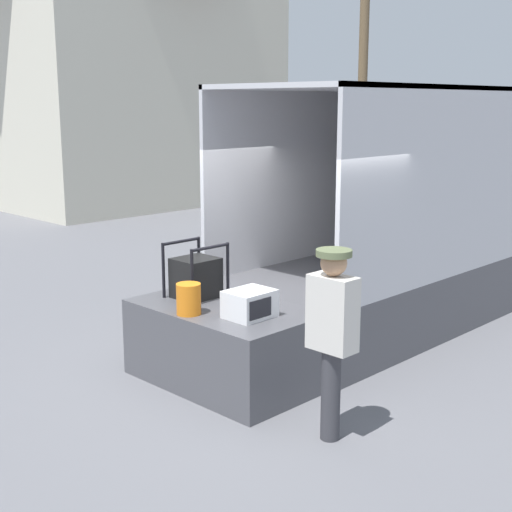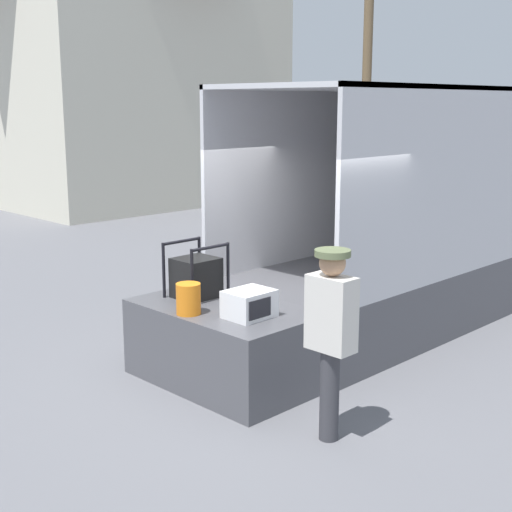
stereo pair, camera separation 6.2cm
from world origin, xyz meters
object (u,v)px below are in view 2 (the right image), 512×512
object	(u,v)px
microwave	(249,304)
worker_person	(331,324)
orange_bucket	(188,299)
utility_pole	(367,57)
portable_generator	(197,277)
box_truck	(432,248)

from	to	relation	value
microwave	worker_person	bearing A→B (deg)	-98.09
orange_bucket	worker_person	distance (m)	1.78
utility_pole	microwave	bearing A→B (deg)	-147.83
portable_generator	worker_person	size ratio (longest dim) A/B	0.35
portable_generator	utility_pole	bearing A→B (deg)	29.12
portable_generator	box_truck	bearing A→B (deg)	-6.88
box_truck	microwave	distance (m)	4.36
microwave	worker_person	size ratio (longest dim) A/B	0.27
orange_bucket	worker_person	world-z (taller)	worker_person
orange_bucket	utility_pole	size ratio (longest dim) A/B	0.04
portable_generator	microwave	bearing A→B (deg)	-97.89
microwave	utility_pole	size ratio (longest dim) A/B	0.06
microwave	orange_bucket	xyz separation A→B (m)	(-0.37, 0.54, 0.02)
box_truck	worker_person	xyz separation A→B (m)	(-4.51, -1.72, 0.20)
box_truck	portable_generator	bearing A→B (deg)	173.12
microwave	portable_generator	size ratio (longest dim) A/B	0.75
orange_bucket	box_truck	bearing A→B (deg)	-0.65
box_truck	utility_pole	distance (m)	11.84
microwave	portable_generator	distance (m)	1.01
microwave	box_truck	bearing A→B (deg)	6.44
microwave	worker_person	xyz separation A→B (m)	(-0.17, -1.23, 0.09)
utility_pole	orange_bucket	bearing A→B (deg)	-150.32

